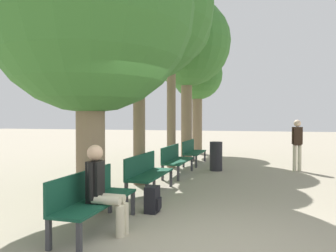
{
  "coord_description": "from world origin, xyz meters",
  "views": [
    {
      "loc": [
        0.77,
        -4.19,
        1.67
      ],
      "look_at": [
        -1.85,
        4.86,
        1.46
      ],
      "focal_mm": 35.0,
      "sensor_mm": 36.0,
      "label": 1
    }
  ],
  "objects_px": {
    "bench_row_0": "(91,196)",
    "person_seated": "(102,187)",
    "tree_row_1": "(139,8)",
    "trash_bin": "(216,156)",
    "pedestrian_near": "(297,142)",
    "tree_row_2": "(171,27)",
    "backpack": "(153,200)",
    "bench_row_1": "(147,171)",
    "tree_row_0": "(90,10)",
    "bench_row_3": "(192,150)",
    "tree_row_3": "(187,44)",
    "tree_row_4": "(197,77)",
    "bench_row_2": "(175,158)"
  },
  "relations": [
    {
      "from": "trash_bin",
      "to": "person_seated",
      "type": "bearing_deg",
      "value": -97.43
    },
    {
      "from": "person_seated",
      "to": "pedestrian_near",
      "type": "xyz_separation_m",
      "value": [
        3.3,
        6.85,
        0.25
      ]
    },
    {
      "from": "bench_row_0",
      "to": "bench_row_1",
      "type": "relative_size",
      "value": 1.0
    },
    {
      "from": "tree_row_2",
      "to": "tree_row_0",
      "type": "bearing_deg",
      "value": -90.0
    },
    {
      "from": "tree_row_1",
      "to": "trash_bin",
      "type": "height_order",
      "value": "tree_row_1"
    },
    {
      "from": "bench_row_1",
      "to": "tree_row_0",
      "type": "bearing_deg",
      "value": -109.73
    },
    {
      "from": "tree_row_3",
      "to": "tree_row_0",
      "type": "bearing_deg",
      "value": -90.0
    },
    {
      "from": "pedestrian_near",
      "to": "tree_row_2",
      "type": "bearing_deg",
      "value": -175.72
    },
    {
      "from": "tree_row_1",
      "to": "pedestrian_near",
      "type": "bearing_deg",
      "value": 39.36
    },
    {
      "from": "person_seated",
      "to": "tree_row_4",
      "type": "bearing_deg",
      "value": 94.01
    },
    {
      "from": "tree_row_4",
      "to": "person_seated",
      "type": "distance_m",
      "value": 11.59
    },
    {
      "from": "bench_row_3",
      "to": "trash_bin",
      "type": "xyz_separation_m",
      "value": [
        1.05,
        -1.29,
        -0.04
      ]
    },
    {
      "from": "bench_row_1",
      "to": "tree_row_2",
      "type": "distance_m",
      "value": 5.87
    },
    {
      "from": "bench_row_0",
      "to": "bench_row_2",
      "type": "xyz_separation_m",
      "value": [
        0.0,
        4.91,
        0.0
      ]
    },
    {
      "from": "bench_row_1",
      "to": "bench_row_2",
      "type": "xyz_separation_m",
      "value": [
        0.0,
        2.45,
        0.0
      ]
    },
    {
      "from": "trash_bin",
      "to": "bench_row_3",
      "type": "bearing_deg",
      "value": 129.19
    },
    {
      "from": "tree_row_2",
      "to": "pedestrian_near",
      "type": "bearing_deg",
      "value": 4.28
    },
    {
      "from": "bench_row_3",
      "to": "pedestrian_near",
      "type": "relative_size",
      "value": 1.12
    },
    {
      "from": "tree_row_2",
      "to": "tree_row_4",
      "type": "xyz_separation_m",
      "value": [
        0.0,
        4.63,
        -1.12
      ]
    },
    {
      "from": "bench_row_3",
      "to": "tree_row_2",
      "type": "relative_size",
      "value": 0.29
    },
    {
      "from": "bench_row_0",
      "to": "backpack",
      "type": "bearing_deg",
      "value": 61.0
    },
    {
      "from": "tree_row_3",
      "to": "pedestrian_near",
      "type": "xyz_separation_m",
      "value": [
        4.08,
        -2.04,
        -3.81
      ]
    },
    {
      "from": "tree_row_2",
      "to": "backpack",
      "type": "bearing_deg",
      "value": -77.92
    },
    {
      "from": "tree_row_1",
      "to": "person_seated",
      "type": "bearing_deg",
      "value": -77.39
    },
    {
      "from": "tree_row_2",
      "to": "backpack",
      "type": "distance_m",
      "value": 7.12
    },
    {
      "from": "bench_row_0",
      "to": "tree_row_0",
      "type": "bearing_deg",
      "value": 119.81
    },
    {
      "from": "tree_row_3",
      "to": "person_seated",
      "type": "height_order",
      "value": "tree_row_3"
    },
    {
      "from": "bench_row_2",
      "to": "trash_bin",
      "type": "height_order",
      "value": "trash_bin"
    },
    {
      "from": "bench_row_0",
      "to": "trash_bin",
      "type": "bearing_deg",
      "value": 80.21
    },
    {
      "from": "bench_row_1",
      "to": "tree_row_0",
      "type": "relative_size",
      "value": 0.33
    },
    {
      "from": "tree_row_0",
      "to": "trash_bin",
      "type": "bearing_deg",
      "value": 72.79
    },
    {
      "from": "tree_row_3",
      "to": "bench_row_0",
      "type": "bearing_deg",
      "value": -86.47
    },
    {
      "from": "tree_row_3",
      "to": "pedestrian_near",
      "type": "bearing_deg",
      "value": -26.56
    },
    {
      "from": "tree_row_4",
      "to": "bench_row_1",
      "type": "bearing_deg",
      "value": -86.4
    },
    {
      "from": "bench_row_0",
      "to": "person_seated",
      "type": "relative_size",
      "value": 1.41
    },
    {
      "from": "backpack",
      "to": "pedestrian_near",
      "type": "xyz_separation_m",
      "value": [
        2.93,
        5.65,
        0.71
      ]
    },
    {
      "from": "tree_row_1",
      "to": "tree_row_4",
      "type": "distance_m",
      "value": 7.71
    },
    {
      "from": "bench_row_0",
      "to": "bench_row_3",
      "type": "bearing_deg",
      "value": 90.0
    },
    {
      "from": "bench_row_2",
      "to": "person_seated",
      "type": "bearing_deg",
      "value": -87.24
    },
    {
      "from": "bench_row_0",
      "to": "trash_bin",
      "type": "relative_size",
      "value": 1.97
    },
    {
      "from": "tree_row_3",
      "to": "pedestrian_near",
      "type": "distance_m",
      "value": 5.94
    },
    {
      "from": "tree_row_1",
      "to": "pedestrian_near",
      "type": "xyz_separation_m",
      "value": [
        4.08,
        3.35,
        -3.52
      ]
    },
    {
      "from": "tree_row_2",
      "to": "tree_row_4",
      "type": "distance_m",
      "value": 4.76
    },
    {
      "from": "tree_row_2",
      "to": "trash_bin",
      "type": "bearing_deg",
      "value": -12.65
    },
    {
      "from": "bench_row_0",
      "to": "person_seated",
      "type": "height_order",
      "value": "person_seated"
    },
    {
      "from": "bench_row_1",
      "to": "tree_row_0",
      "type": "height_order",
      "value": "tree_row_0"
    },
    {
      "from": "bench_row_2",
      "to": "pedestrian_near",
      "type": "height_order",
      "value": "pedestrian_near"
    },
    {
      "from": "tree_row_0",
      "to": "tree_row_2",
      "type": "distance_m",
      "value": 5.61
    },
    {
      "from": "bench_row_1",
      "to": "person_seated",
      "type": "height_order",
      "value": "person_seated"
    },
    {
      "from": "bench_row_0",
      "to": "tree_row_3",
      "type": "distance_m",
      "value": 9.77
    }
  ]
}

